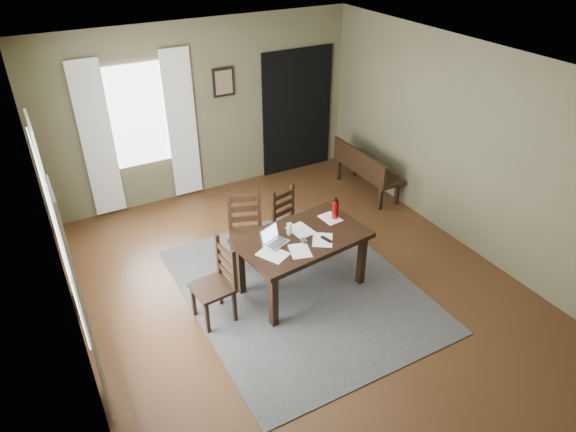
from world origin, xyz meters
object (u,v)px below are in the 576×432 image
chair_end (216,284)px  bench (365,167)px  chair_back_left (246,232)px  laptop (273,239)px  water_bottle (335,209)px  dining_table (302,243)px  chair_back_right (290,222)px

chair_end → bench: chair_end is taller
chair_back_left → laptop: (0.01, -0.73, 0.31)m
water_bottle → chair_back_left: bearing=146.2°
dining_table → laptop: 0.39m
dining_table → chair_end: (-1.09, 0.01, -0.20)m
chair_back_left → bench: bearing=38.4°
chair_back_right → laptop: (-0.63, -0.75, 0.37)m
dining_table → water_bottle: (0.55, 0.15, 0.22)m
dining_table → laptop: bearing=166.4°
bench → laptop: bearing=122.8°
chair_end → chair_back_right: 1.57m
laptop → chair_back_right: bearing=27.5°
dining_table → chair_back_right: chair_back_right is taller
chair_back_left → water_bottle: size_ratio=3.65×
dining_table → bench: bearing=31.0°
chair_end → chair_back_left: 1.05m
chair_back_left → bench: 2.63m
chair_end → laptop: size_ratio=2.77×
dining_table → chair_back_right: size_ratio=1.79×
chair_end → chair_back_right: bearing=114.0°
dining_table → water_bottle: size_ratio=5.76×
chair_back_right → water_bottle: water_bottle is taller
bench → chair_back_right: bearing=114.6°
chair_end → bench: size_ratio=0.72×
water_bottle → dining_table: bearing=-164.5°
chair_back_left → bench: size_ratio=0.75×
laptop → chair_end: bearing=160.5°
water_bottle → laptop: bearing=-173.1°
laptop → dining_table: bearing=-29.4°
chair_back_right → water_bottle: size_ratio=3.22×
chair_back_left → bench: chair_back_left is taller
chair_end → water_bottle: water_bottle is taller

